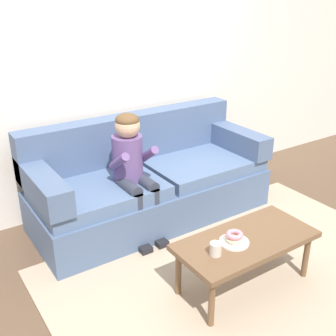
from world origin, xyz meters
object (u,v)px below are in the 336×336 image
Objects in this scene: mug at (216,249)px; donut at (234,239)px; toy_controller at (241,242)px; couch at (149,183)px; coffee_table at (246,244)px; person_child at (132,164)px.

donut is at bearing 9.98° from mug.
donut reaches higher than toy_controller.
donut is 1.33× the size of mug.
couch is 1.01m from toy_controller.
couch is 24.64× the size of mug.
donut is 0.53× the size of toy_controller.
couch reaches higher than donut.
toy_controller is at bearing -66.37° from couch.
donut is at bearing -93.79° from couch.
couch is at bearing 147.43° from toy_controller.
couch reaches higher than toy_controller.
coffee_table is 0.94× the size of person_child.
mug is at bearing -170.02° from donut.
coffee_table is at bearing 5.45° from mug.
mug reaches higher than coffee_table.
person_child is 1.12m from donut.
couch reaches higher than coffee_table.
person_child reaches higher than donut.
toy_controller is at bearing -45.31° from person_child.
person_child is 9.18× the size of donut.
mug is (-0.28, -1.32, 0.11)m from couch.
donut is at bearing -79.60° from person_child.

